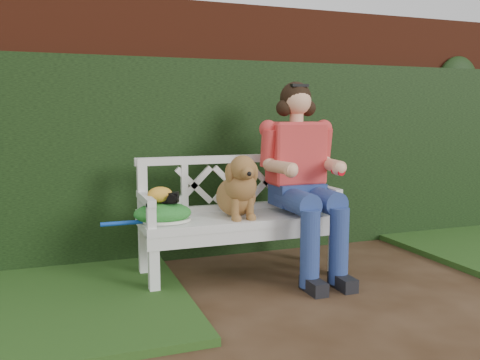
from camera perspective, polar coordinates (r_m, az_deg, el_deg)
name	(u,v)px	position (r m, az deg, el deg)	size (l,w,h in m)	color
ground	(382,313)	(3.42, 15.70, -14.15)	(60.00, 60.00, 0.00)	#331F10
brick_wall	(266,129)	(4.85, 2.96, 5.73)	(10.00, 0.30, 2.20)	#5C2312
ivy_hedge	(275,157)	(4.67, 3.99, 2.58)	(10.00, 0.18, 1.70)	#203E16
garden_bench	(240,246)	(3.91, 0.00, -7.43)	(1.58, 0.60, 0.48)	white
seated_woman	(299,177)	(3.98, 6.61, 0.35)	(0.64, 0.85, 1.51)	#D03459
dog	(237,185)	(3.76, -0.30, -0.60)	(0.32, 0.43, 0.48)	#B87D45
tennis_racket	(162,220)	(3.64, -8.73, -4.49)	(0.66, 0.28, 0.03)	silver
green_bag	(163,213)	(3.64, -8.67, -3.63)	(0.41, 0.32, 0.14)	#2C8626
camera_item	(170,197)	(3.63, -7.81, -1.95)	(0.11, 0.08, 0.07)	black
baseball_glove	(160,195)	(3.63, -8.97, -1.64)	(0.18, 0.13, 0.11)	gold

